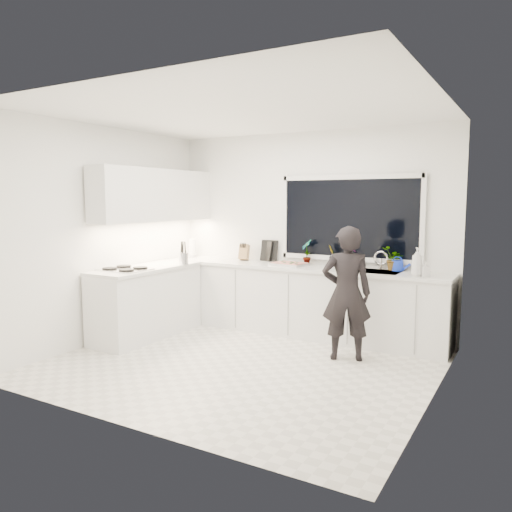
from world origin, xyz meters
The scene contains 25 objects.
floor centered at (0.00, 0.00, -0.01)m, with size 4.00×3.50×0.02m, color beige.
wall_back centered at (0.00, 1.76, 1.35)m, with size 4.00×0.02×2.70m, color white.
wall_left centered at (-2.01, 0.00, 1.35)m, with size 0.02×3.50×2.70m, color white.
wall_right centered at (2.01, 0.00, 1.35)m, with size 0.02×3.50×2.70m, color white.
ceiling centered at (0.00, 0.00, 2.71)m, with size 4.00×3.50×0.02m, color white.
window centered at (0.60, 1.73, 1.55)m, with size 1.80×0.02×1.00m, color black.
base_cabinets_back centered at (0.00, 1.45, 0.44)m, with size 3.92×0.58×0.88m, color white.
base_cabinets_left centered at (-1.67, 0.35, 0.44)m, with size 0.58×1.60×0.88m, color white.
countertop_back centered at (0.00, 1.44, 0.90)m, with size 3.94×0.62×0.04m, color silver.
countertop_left centered at (-1.67, 0.35, 0.90)m, with size 0.62×1.60×0.04m, color silver.
upper_cabinets centered at (-1.79, 0.70, 1.85)m, with size 0.34×2.10×0.70m, color white.
sink centered at (1.05, 1.45, 0.87)m, with size 0.58×0.42×0.14m, color silver.
faucet centered at (1.05, 1.65, 1.03)m, with size 0.03×0.03×0.22m, color silver.
stovetop centered at (-1.69, 0.00, 0.94)m, with size 0.56×0.48×0.03m, color black.
person centered at (0.93, 0.73, 0.75)m, with size 0.55×0.36×1.51m, color black.
pizza_tray centered at (-0.11, 1.42, 0.94)m, with size 0.45×0.33×0.03m, color silver.
pizza centered at (-0.11, 1.42, 0.95)m, with size 0.41×0.29×0.01m, color #AB2816.
watering_can centered at (1.27, 1.61, 0.98)m, with size 0.14×0.14×0.13m, color #1535CD.
paper_towel_roll centered at (-1.81, 1.55, 1.05)m, with size 0.11×0.11×0.26m, color white.
knife_block centered at (-0.92, 1.59, 1.03)m, with size 0.13×0.10×0.22m, color olive.
utensil_crock centered at (-1.40, 0.80, 1.00)m, with size 0.13×0.13×0.16m, color #AAA9AE.
picture_frame_large centered at (-0.61, 1.69, 1.06)m, with size 0.22×0.02×0.28m, color black.
picture_frame_small centered at (-0.56, 1.69, 1.07)m, with size 0.25×0.02×0.30m, color black.
herb_plants centered at (0.76, 1.61, 1.07)m, with size 1.42×0.34×0.34m.
soap_bottles centered at (1.58, 1.30, 1.07)m, with size 0.24×0.18×0.33m.
Camera 1 is at (2.77, -4.52, 1.80)m, focal length 35.00 mm.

